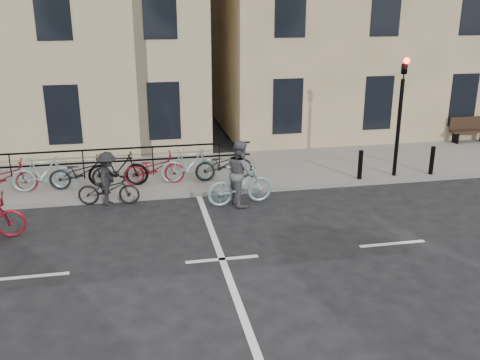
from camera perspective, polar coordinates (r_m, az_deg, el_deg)
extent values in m
plane|color=black|center=(11.76, -1.93, -8.46)|extent=(120.00, 120.00, 0.00)
cube|color=slate|center=(17.33, -18.47, -0.14)|extent=(46.00, 4.00, 0.15)
cylinder|color=black|center=(17.07, 16.53, 5.28)|extent=(0.12, 0.12, 3.00)
imported|color=black|center=(16.76, 17.14, 11.78)|extent=(0.15, 0.18, 0.90)
sphere|color=#FF0C05|center=(16.65, 17.37, 12.06)|extent=(0.18, 0.18, 0.18)
cylinder|color=black|center=(16.73, 12.71, 1.61)|extent=(0.14, 0.14, 0.90)
cylinder|color=black|center=(17.82, 19.79, 1.99)|extent=(0.14, 0.14, 0.90)
cube|color=black|center=(22.23, 22.00, 4.19)|extent=(0.06, 0.38, 0.40)
cube|color=black|center=(22.52, 23.36, 4.79)|extent=(1.60, 0.40, 0.06)
cube|color=black|center=(22.60, 23.20, 5.61)|extent=(1.60, 0.06, 0.50)
cube|color=black|center=(16.99, -16.36, 1.66)|extent=(10.40, 0.04, 0.95)
imported|color=maroon|center=(16.48, -23.86, 0.27)|extent=(1.80, 0.63, 0.95)
imported|color=#86ADAF|center=(16.26, -20.29, 0.68)|extent=(1.75, 0.49, 1.05)
imported|color=black|center=(16.13, -16.59, 0.74)|extent=(1.80, 0.63, 0.95)
imported|color=black|center=(16.05, -12.88, 1.16)|extent=(1.75, 0.49, 1.05)
imported|color=maroon|center=(16.06, -9.13, 1.21)|extent=(1.80, 0.63, 0.95)
imported|color=#86ADAF|center=(16.11, -5.41, 1.62)|extent=(1.75, 0.49, 1.05)
imported|color=black|center=(16.26, -1.72, 1.66)|extent=(1.80, 0.63, 0.95)
imported|color=#86ADAF|center=(14.64, 0.03, -0.51)|extent=(1.92, 0.79, 1.12)
imported|color=#535357|center=(14.53, 0.03, 0.76)|extent=(0.80, 0.97, 1.81)
imported|color=black|center=(15.08, -13.84, -0.97)|extent=(1.75, 0.82, 0.88)
imported|color=black|center=(14.99, -13.93, 0.14)|extent=(0.69, 1.04, 1.50)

